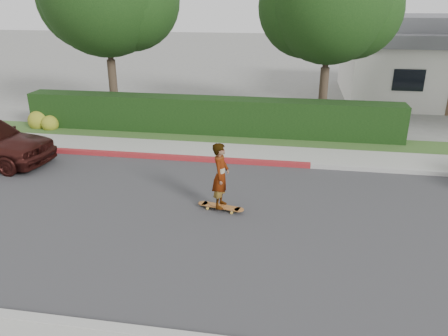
{
  "coord_description": "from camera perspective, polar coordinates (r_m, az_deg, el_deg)",
  "views": [
    {
      "loc": [
        0.41,
        -9.45,
        5.21
      ],
      "look_at": [
        -1.36,
        1.1,
        1.0
      ],
      "focal_mm": 35.0,
      "sensor_mm": 36.0,
      "label": 1
    }
  ],
  "objects": [
    {
      "name": "skateboarder",
      "position": [
        11.04,
        -0.43,
        -0.99
      ],
      "size": [
        0.46,
        0.66,
        1.72
      ],
      "primitive_type": "imported",
      "rotation": [
        0.0,
        0.0,
        1.49
      ],
      "color": "white",
      "rests_on": "skateboard"
    },
    {
      "name": "house",
      "position": [
        26.73,
        26.63,
        12.61
      ],
      "size": [
        10.6,
        8.6,
        4.3
      ],
      "color": "beige",
      "rests_on": "ground"
    },
    {
      "name": "curb_red_section",
      "position": [
        15.46,
        -11.55,
        1.65
      ],
      "size": [
        12.0,
        0.21,
        0.15
      ],
      "primitive_type": "cube",
      "color": "maroon",
      "rests_on": "ground"
    },
    {
      "name": "sidewalk_far",
      "position": [
        15.34,
        7.44,
        1.69
      ],
      "size": [
        60.0,
        1.6,
        0.12
      ],
      "primitive_type": "cube",
      "color": "gray",
      "rests_on": "ground"
    },
    {
      "name": "ground",
      "position": [
        10.8,
        6.22,
        -7.51
      ],
      "size": [
        120.0,
        120.0,
        0.0
      ],
      "primitive_type": "plane",
      "color": "slate",
      "rests_on": "ground"
    },
    {
      "name": "tree_center",
      "position": [
        18.67,
        13.66,
        19.99
      ],
      "size": [
        5.66,
        4.84,
        7.44
      ],
      "color": "#33261C",
      "rests_on": "ground"
    },
    {
      "name": "hedge",
      "position": [
        17.57,
        -2.0,
        6.77
      ],
      "size": [
        15.0,
        1.0,
        1.5
      ],
      "primitive_type": "cube",
      "color": "black",
      "rests_on": "ground"
    },
    {
      "name": "skateboard",
      "position": [
        11.41,
        -0.42,
        -5.07
      ],
      "size": [
        1.28,
        0.51,
        0.12
      ],
      "rotation": [
        0.0,
        0.0,
        -0.21
      ],
      "color": "gold",
      "rests_on": "ground"
    },
    {
      "name": "curb_far",
      "position": [
        14.49,
        7.28,
        0.55
      ],
      "size": [
        60.0,
        0.2,
        0.15
      ],
      "primitive_type": "cube",
      "color": "#9E9E99",
      "rests_on": "ground"
    },
    {
      "name": "planting_strip",
      "position": [
        16.86,
        7.68,
        3.47
      ],
      "size": [
        60.0,
        1.6,
        0.1
      ],
      "primitive_type": "cube",
      "color": "#2D4C1E",
      "rests_on": "ground"
    },
    {
      "name": "flowering_shrub",
      "position": [
        19.85,
        -22.61,
        5.61
      ],
      "size": [
        1.4,
        1.0,
        0.9
      ],
      "color": "#2D4C19",
      "rests_on": "ground"
    },
    {
      "name": "road",
      "position": [
        10.8,
        6.22,
        -7.49
      ],
      "size": [
        60.0,
        8.0,
        0.01
      ],
      "primitive_type": "cube",
      "color": "#2D2D30",
      "rests_on": "ground"
    }
  ]
}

